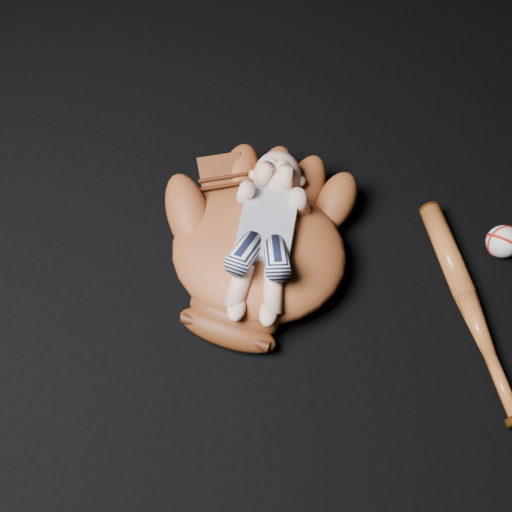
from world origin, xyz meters
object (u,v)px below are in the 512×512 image
newborn_baby (265,235)px  baseball (503,242)px  baseball_glove (259,246)px  baseball_bat (470,307)px

newborn_baby → baseball: (0.49, 0.07, -0.10)m
newborn_baby → baseball_glove: bearing=151.9°
baseball → baseball_glove: bearing=-173.1°
newborn_baby → baseball: 0.51m
baseball_glove → newborn_baby: 0.06m
newborn_baby → baseball: newborn_baby is taller
baseball → newborn_baby: bearing=-171.9°
baseball_glove → baseball: size_ratio=7.28×
baseball_glove → baseball: (0.50, 0.06, -0.04)m
baseball_glove → baseball_bat: baseball_glove is taller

